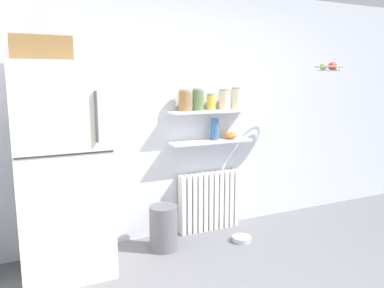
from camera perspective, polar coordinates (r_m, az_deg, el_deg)
The scene contains 15 objects.
back_wall at distance 4.19m, azimuth 0.38°, elevation 4.56°, with size 7.04×0.10×2.60m, color silver.
refrigerator at distance 3.45m, azimuth -18.95°, elevation -3.04°, with size 0.74×0.75×2.00m.
radiator at distance 4.33m, azimuth 2.56°, elevation -8.49°, with size 0.70×0.12×0.65m.
wall_shelf_lower at distance 4.14m, azimuth 2.82°, elevation 0.40°, with size 0.92×0.22×0.03m, color white.
wall_shelf_upper at distance 4.10m, azimuth 2.86°, elevation 4.90°, with size 0.92×0.22×0.03m, color white.
storage_jar_0 at distance 3.95m, azimuth -1.14°, elevation 6.49°, with size 0.12×0.12×0.22m.
storage_jar_1 at distance 4.02m, azimuth 0.90°, elevation 6.61°, with size 0.12×0.12×0.23m.
storage_jar_2 at distance 4.09m, azimuth 2.87°, elevation 6.25°, with size 0.09×0.09×0.17m.
storage_jar_3 at distance 4.16m, azimuth 4.78°, elevation 6.62°, with size 0.11×0.11×0.22m.
storage_jar_4 at distance 4.24m, azimuth 6.62°, elevation 6.77°, with size 0.12×0.12×0.24m.
vase at distance 4.14m, azimuth 3.39°, elevation 2.21°, with size 0.09×0.09×0.23m, color #38609E.
shelf_bowl at distance 4.25m, azimuth 5.74°, elevation 1.26°, with size 0.16×0.16×0.07m, color orange.
trash_bin at distance 3.88m, azimuth -4.26°, elevation -12.33°, with size 0.28×0.28×0.44m, color slate.
pet_food_bowl at distance 4.15m, azimuth 7.40°, elevation -13.83°, with size 0.20×0.20×0.05m, color #B7B7BC.
hanging_fruit_basket at distance 4.46m, azimuth 19.82°, elevation 10.71°, with size 0.31×0.31×0.10m.
Camera 1 is at (-1.81, -1.71, 1.68)m, focal length 35.83 mm.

